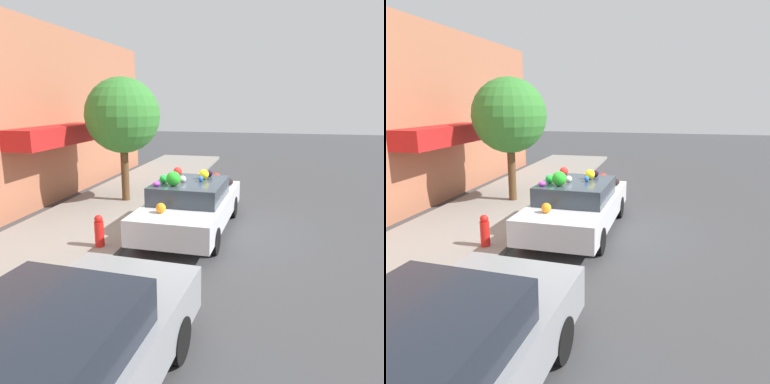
{
  "view_description": "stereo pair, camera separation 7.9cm",
  "coord_description": "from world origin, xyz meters",
  "views": [
    {
      "loc": [
        -8.72,
        -2.05,
        3.17
      ],
      "look_at": [
        0.0,
        -0.06,
        0.99
      ],
      "focal_mm": 35.0,
      "sensor_mm": 36.0,
      "label": 1
    },
    {
      "loc": [
        -8.7,
        -2.13,
        3.17
      ],
      "look_at": [
        0.0,
        -0.06,
        0.99
      ],
      "focal_mm": 35.0,
      "sensor_mm": 36.0,
      "label": 2
    }
  ],
  "objects": [
    {
      "name": "ground_plane",
      "position": [
        0.0,
        0.0,
        0.0
      ],
      "size": [
        60.0,
        60.0,
        0.0
      ],
      "primitive_type": "plane",
      "color": "#424244"
    },
    {
      "name": "building_facade",
      "position": [
        0.08,
        4.91,
        2.69
      ],
      "size": [
        18.0,
        1.2,
        5.44
      ],
      "color": "#B26B4C",
      "rests_on": "ground"
    },
    {
      "name": "fire_hydrant",
      "position": [
        -1.79,
        1.57,
        0.47
      ],
      "size": [
        0.2,
        0.2,
        0.7
      ],
      "color": "red",
      "rests_on": "sidewalk_curb"
    },
    {
      "name": "street_tree",
      "position": [
        1.98,
        2.53,
        2.73
      ],
      "size": [
        2.25,
        2.25,
        3.75
      ],
      "color": "brown",
      "rests_on": "sidewalk_curb"
    },
    {
      "name": "sidewalk_curb",
      "position": [
        0.0,
        2.7,
        0.06
      ],
      "size": [
        24.0,
        3.2,
        0.12
      ],
      "color": "gray",
      "rests_on": "ground"
    },
    {
      "name": "art_car",
      "position": [
        -0.01,
        -0.06,
        0.69
      ],
      "size": [
        4.39,
        1.94,
        1.62
      ],
      "rotation": [
        0.0,
        0.0,
        -0.03
      ],
      "color": "silver",
      "rests_on": "ground"
    },
    {
      "name": "parked_car_plain",
      "position": [
        -6.17,
        -0.06,
        0.71
      ],
      "size": [
        4.57,
        2.06,
        1.38
      ],
      "rotation": [
        0.0,
        0.0,
        -0.06
      ],
      "color": "gray",
      "rests_on": "ground"
    }
  ]
}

